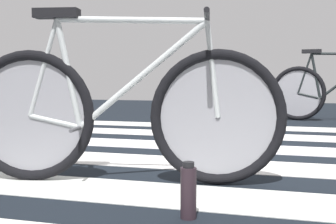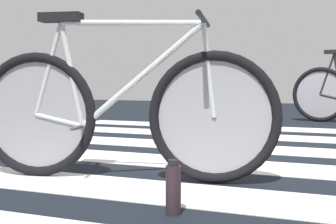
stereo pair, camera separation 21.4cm
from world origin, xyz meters
The scene contains 4 objects.
ground centered at (0.00, 0.00, 0.01)m, with size 18.00×14.00×0.02m.
crosswalk_markings centered at (0.01, -0.30, 0.02)m, with size 5.43×4.25×0.00m.
bicycle_1_of_2 centered at (-0.64, -1.27, 0.41)m, with size 1.72×0.55×0.93m.
water_bottle centered at (-0.15, -1.77, 0.13)m, with size 0.06×0.06×0.23m.
Camera 2 is at (0.48, -3.48, 0.59)m, focal length 47.69 mm.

